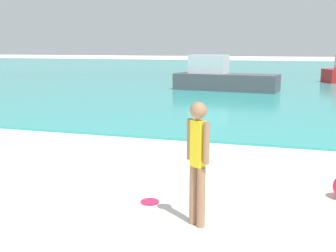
% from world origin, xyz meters
% --- Properties ---
extents(water, '(160.00, 60.00, 0.06)m').
position_xyz_m(water, '(0.00, 40.85, 0.03)').
color(water, teal).
rests_on(water, ground).
extents(person_standing, '(0.33, 0.24, 1.65)m').
position_xyz_m(person_standing, '(1.22, 6.12, 0.94)').
color(person_standing, '#936B4C').
rests_on(person_standing, ground).
extents(frisbee, '(0.28, 0.28, 0.03)m').
position_xyz_m(frisbee, '(0.36, 6.70, 0.01)').
color(frisbee, '#E51E4C').
rests_on(frisbee, ground).
extents(boat_near, '(5.53, 2.33, 1.82)m').
position_xyz_m(boat_near, '(-1.34, 22.83, 0.69)').
color(boat_near, '#4C4C51').
rests_on(boat_near, water).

